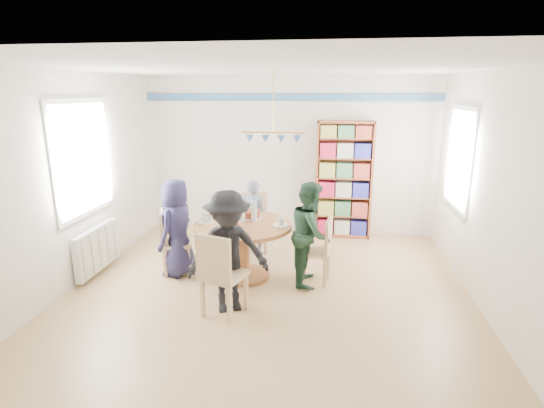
% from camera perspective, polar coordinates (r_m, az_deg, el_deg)
% --- Properties ---
extents(ground, '(5.00, 5.00, 0.00)m').
position_cam_1_polar(ground, '(5.43, -0.60, -11.87)').
color(ground, tan).
extents(room_shell, '(5.00, 5.00, 5.00)m').
position_cam_1_polar(room_shell, '(5.80, -1.92, 7.00)').
color(room_shell, white).
rests_on(room_shell, ground).
extents(radiator, '(0.12, 1.00, 0.60)m').
position_cam_1_polar(radiator, '(6.34, -22.42, -5.57)').
color(radiator, silver).
rests_on(radiator, ground).
extents(dining_table, '(1.30, 1.30, 0.75)m').
position_cam_1_polar(dining_table, '(5.68, -3.88, -4.54)').
color(dining_table, '#9A5F32').
rests_on(dining_table, ground).
extents(chair_left, '(0.50, 0.50, 0.89)m').
position_cam_1_polar(chair_left, '(5.99, -13.46, -4.59)').
color(chair_left, tan).
rests_on(chair_left, ground).
extents(chair_right, '(0.44, 0.44, 0.88)m').
position_cam_1_polar(chair_right, '(5.58, 6.53, -5.77)').
color(chair_right, tan).
rests_on(chair_right, ground).
extents(chair_far, '(0.46, 0.46, 0.91)m').
position_cam_1_polar(chair_far, '(6.68, -2.36, -2.04)').
color(chair_far, tan).
rests_on(chair_far, ground).
extents(chair_near, '(0.55, 0.55, 0.98)m').
position_cam_1_polar(chair_near, '(4.72, -7.05, -9.00)').
color(chair_near, tan).
rests_on(chair_near, ground).
extents(person_left, '(0.55, 0.73, 1.34)m').
position_cam_1_polar(person_left, '(5.87, -12.65, -3.11)').
color(person_left, '#1B1A39').
rests_on(person_left, ground).
extents(person_right, '(0.52, 0.66, 1.35)m').
position_cam_1_polar(person_right, '(5.49, 5.24, -3.96)').
color(person_right, '#193321').
rests_on(person_right, ground).
extents(person_far, '(0.48, 0.37, 1.17)m').
position_cam_1_polar(person_far, '(6.47, -2.50, -1.81)').
color(person_far, gray).
rests_on(person_far, ground).
extents(person_near, '(1.04, 0.82, 1.41)m').
position_cam_1_polar(person_near, '(4.80, -5.92, -6.44)').
color(person_near, black).
rests_on(person_near, ground).
extents(bookshelf, '(0.94, 0.28, 1.98)m').
position_cam_1_polar(bookshelf, '(7.29, 9.63, 3.04)').
color(bookshelf, brown).
rests_on(bookshelf, ground).
extents(tableware, '(1.21, 1.21, 0.32)m').
position_cam_1_polar(tableware, '(5.63, -4.13, -1.92)').
color(tableware, white).
rests_on(tableware, dining_table).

